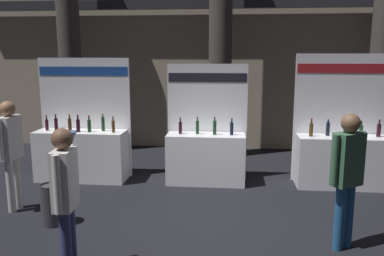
# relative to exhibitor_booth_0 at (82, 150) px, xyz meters

# --- Properties ---
(ground_plane) EXTENTS (26.43, 26.43, 0.00)m
(ground_plane) POSITION_rel_exhibitor_booth_0_xyz_m (2.73, -2.07, -0.62)
(ground_plane) COLOR black
(hall_colonnade) EXTENTS (13.21, 1.41, 6.93)m
(hall_colonnade) POSITION_rel_exhibitor_booth_0_xyz_m (2.73, 2.99, 2.78)
(hall_colonnade) COLOR tan
(hall_colonnade) RESTS_ON ground_plane
(exhibitor_booth_0) EXTENTS (1.90, 0.71, 2.46)m
(exhibitor_booth_0) POSITION_rel_exhibitor_booth_0_xyz_m (0.00, 0.00, 0.00)
(exhibitor_booth_0) COLOR white
(exhibitor_booth_0) RESTS_ON ground_plane
(exhibitor_booth_1) EXTENTS (1.61, 0.66, 2.35)m
(exhibitor_booth_1) POSITION_rel_exhibitor_booth_0_xyz_m (2.53, 0.05, -0.02)
(exhibitor_booth_1) COLOR white
(exhibitor_booth_1) RESTS_ON ground_plane
(exhibitor_booth_2) EXTENTS (1.83, 0.66, 2.55)m
(exhibitor_booth_2) POSITION_rel_exhibitor_booth_0_xyz_m (5.17, 0.07, 0.00)
(exhibitor_booth_2) COLOR white
(exhibitor_booth_2) RESTS_ON ground_plane
(trash_bin) EXTENTS (0.33, 0.33, 0.63)m
(trash_bin) POSITION_rel_exhibitor_booth_0_xyz_m (0.36, -2.20, -0.30)
(trash_bin) COLOR #38383D
(trash_bin) RESTS_ON ground_plane
(visitor_2) EXTENTS (0.48, 0.40, 1.80)m
(visitor_2) POSITION_rel_exhibitor_booth_0_xyz_m (4.50, -2.55, 0.46)
(visitor_2) COLOR navy
(visitor_2) RESTS_ON ground_plane
(visitor_5) EXTENTS (0.24, 0.56, 1.81)m
(visitor_5) POSITION_rel_exhibitor_booth_0_xyz_m (-0.51, -1.71, 0.46)
(visitor_5) COLOR silver
(visitor_5) RESTS_ON ground_plane
(visitor_6) EXTENTS (0.23, 0.54, 1.75)m
(visitor_6) POSITION_rel_exhibitor_booth_0_xyz_m (1.20, -3.59, 0.41)
(visitor_6) COLOR navy
(visitor_6) RESTS_ON ground_plane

